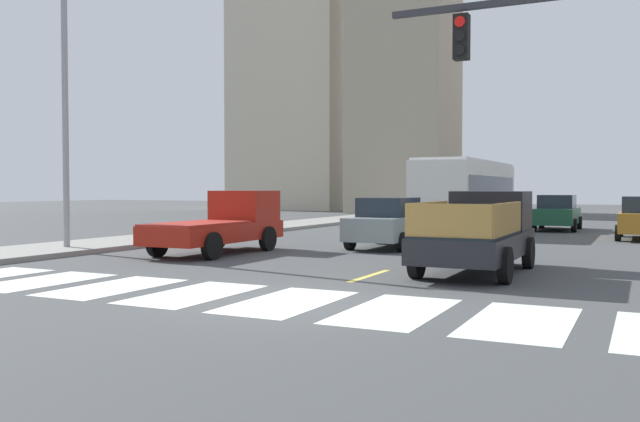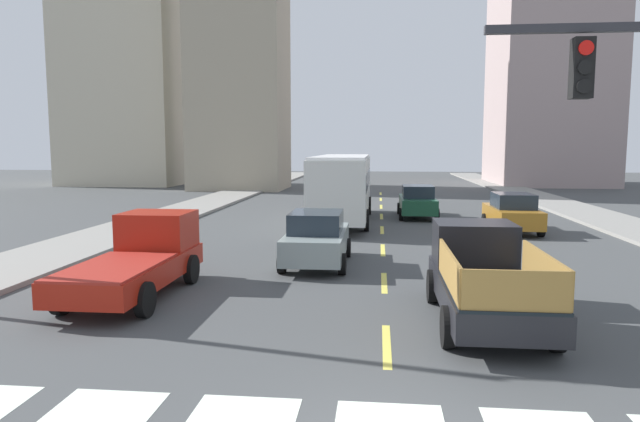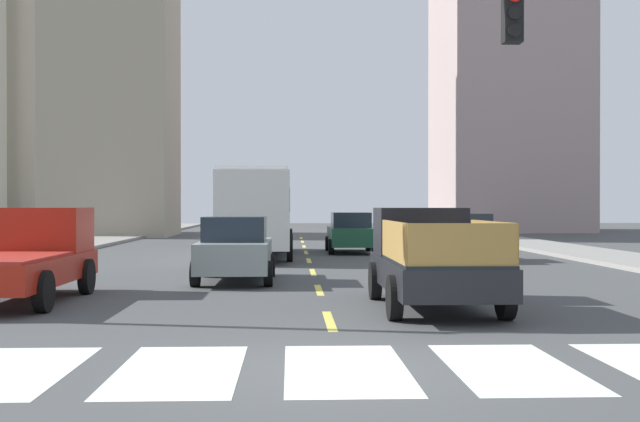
% 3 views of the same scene
% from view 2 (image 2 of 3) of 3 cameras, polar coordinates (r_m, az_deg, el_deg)
% --- Properties ---
extents(sidewalk_left, '(3.37, 110.00, 0.15)m').
position_cam_2_polar(sidewalk_left, '(27.11, -18.48, -1.62)').
color(sidewalk_left, gray).
rests_on(sidewalk_left, ground).
extents(lane_dash_0, '(0.16, 2.40, 0.01)m').
position_cam_2_polar(lane_dash_0, '(11.09, 6.76, -13.32)').
color(lane_dash_0, '#DED152').
rests_on(lane_dash_0, ground).
extents(lane_dash_1, '(0.16, 2.40, 0.01)m').
position_cam_2_polar(lane_dash_1, '(15.88, 6.51, -7.20)').
color(lane_dash_1, '#DED152').
rests_on(lane_dash_1, ground).
extents(lane_dash_2, '(0.16, 2.40, 0.01)m').
position_cam_2_polar(lane_dash_2, '(20.77, 6.38, -3.93)').
color(lane_dash_2, '#DED152').
rests_on(lane_dash_2, ground).
extents(lane_dash_3, '(0.16, 2.40, 0.01)m').
position_cam_2_polar(lane_dash_3, '(25.71, 6.29, -1.92)').
color(lane_dash_3, '#DED152').
rests_on(lane_dash_3, ground).
extents(lane_dash_4, '(0.16, 2.40, 0.01)m').
position_cam_2_polar(lane_dash_4, '(30.66, 6.24, -0.55)').
color(lane_dash_4, '#DED152').
rests_on(lane_dash_4, ground).
extents(lane_dash_5, '(0.16, 2.40, 0.01)m').
position_cam_2_polar(lane_dash_5, '(35.63, 6.20, 0.43)').
color(lane_dash_5, '#DED152').
rests_on(lane_dash_5, ground).
extents(lane_dash_6, '(0.16, 2.40, 0.01)m').
position_cam_2_polar(lane_dash_6, '(40.61, 6.17, 1.18)').
color(lane_dash_6, '#DED152').
rests_on(lane_dash_6, ground).
extents(lane_dash_7, '(0.16, 2.40, 0.01)m').
position_cam_2_polar(lane_dash_7, '(45.59, 6.15, 1.76)').
color(lane_dash_7, '#DED152').
rests_on(lane_dash_7, ground).
extents(pickup_stakebed, '(2.18, 5.20, 1.96)m').
position_cam_2_polar(pickup_stakebed, '(12.95, 16.14, -6.32)').
color(pickup_stakebed, black).
rests_on(pickup_stakebed, ground).
extents(pickup_dark, '(2.18, 5.20, 1.96)m').
position_cam_2_polar(pickup_dark, '(15.28, -17.70, -4.49)').
color(pickup_dark, '#A41D10').
rests_on(pickup_dark, ground).
extents(city_bus, '(2.72, 10.80, 3.32)m').
position_cam_2_polar(city_bus, '(28.06, 2.33, 2.83)').
color(city_bus, silver).
rests_on(city_bus, ground).
extents(sedan_mid, '(2.02, 4.40, 1.72)m').
position_cam_2_polar(sedan_mid, '(17.95, -0.33, -2.77)').
color(sedan_mid, gray).
rests_on(sedan_mid, ground).
extents(sedan_far, '(2.02, 4.40, 1.72)m').
position_cam_2_polar(sedan_far, '(30.45, 9.82, 0.96)').
color(sedan_far, '#1B4F34').
rests_on(sedan_far, ground).
extents(sedan_near_right, '(2.02, 4.40, 1.72)m').
position_cam_2_polar(sedan_near_right, '(26.33, 18.85, -0.15)').
color(sedan_near_right, '#A0681D').
rests_on(sedan_near_right, ground).
extents(block_mid_left, '(10.38, 11.75, 32.12)m').
position_cam_2_polar(block_mid_left, '(62.05, 22.44, 17.48)').
color(block_mid_left, '#A48E8C').
rests_on(block_mid_left, ground).
extents(block_low_left, '(11.14, 9.68, 32.83)m').
position_cam_2_polar(block_low_left, '(61.57, -19.11, 18.04)').
color(block_low_left, '#BFB69E').
rests_on(block_low_left, ground).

